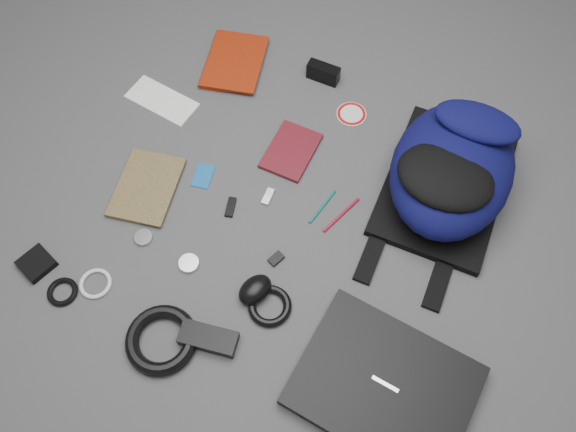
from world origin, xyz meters
The scene contains 24 objects.
ground centered at (0.00, 0.00, 0.00)m, with size 4.00×4.00×0.00m, color #4F4F51.
backpack centered at (0.34, 0.29, 0.10)m, with size 0.34×0.49×0.20m, color #070832, non-canonical shape.
laptop centered at (0.41, -0.29, 0.02)m, with size 0.40×0.31×0.04m, color black.
textbook_red centered at (-0.49, 0.38, 0.01)m, with size 0.18×0.24×0.03m, color maroon.
comic_book centered at (-0.47, -0.12, 0.01)m, with size 0.16×0.22×0.02m, color #C2A40D.
envelope centered at (-0.53, 0.18, 0.00)m, with size 0.22×0.10×0.00m, color white.
dvd_case centered at (-0.10, 0.20, 0.01)m, with size 0.13×0.18×0.01m, color #4B0E15.
compact_camera centered at (-0.14, 0.49, 0.03)m, with size 0.10×0.04×0.06m, color black.
sticker_disc centered at (0.00, 0.40, 0.00)m, with size 0.09×0.09×0.00m, color white.
pen_teal centered at (0.07, 0.08, 0.00)m, with size 0.01×0.01×0.12m, color #0B6555.
pen_red centered at (0.12, 0.08, 0.00)m, with size 0.01×0.01×0.14m, color #A70C27.
id_badge centered at (-0.28, 0.01, 0.00)m, with size 0.05×0.08×0.00m, color #165FA5.
usb_black centered at (-0.16, -0.04, 0.01)m, with size 0.02×0.06×0.01m, color black.
usb_silver centered at (-0.08, 0.03, 0.01)m, with size 0.02×0.05×0.01m, color silver.
key_fob centered at (0.03, -0.12, 0.01)m, with size 0.02×0.04×0.01m, color black.
mouse centered at (0.03, -0.22, 0.02)m, with size 0.07×0.09×0.05m, color black.
headphone_left centered at (-0.31, -0.23, 0.01)m, with size 0.05×0.05×0.01m, color #A8A7AA.
headphone_right centered at (-0.17, -0.24, 0.01)m, with size 0.05×0.05×0.01m, color silver.
cable_coil centered at (0.08, -0.24, 0.01)m, with size 0.11×0.11×0.02m, color black.
power_brick centered at (-0.01, -0.38, 0.02)m, with size 0.14×0.06×0.03m, color black.
power_cord_coil centered at (-0.11, -0.44, 0.02)m, with size 0.18×0.18×0.03m, color black.
pouch centered at (-0.51, -0.42, 0.01)m, with size 0.08×0.08×0.02m, color black.
earbud_coil centered at (-0.41, -0.45, 0.01)m, with size 0.08×0.08×0.01m, color black.
white_cable_coil centered at (-0.35, -0.40, 0.01)m, with size 0.08×0.08×0.01m, color silver.
Camera 1 is at (0.33, -0.61, 1.36)m, focal length 35.00 mm.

